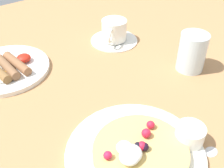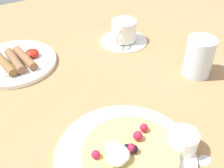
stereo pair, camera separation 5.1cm
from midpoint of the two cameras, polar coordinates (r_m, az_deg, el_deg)
The scene contains 10 objects.
ground_plane at distance 62.29cm, azimuth 0.86°, elevation -4.68°, with size 191.37×137.19×3.00cm, color #A6774C.
pancake_plate at distance 50.77cm, azimuth 5.79°, elevation -14.68°, with size 25.24×25.24×1.08cm, color white.
pancake_with_berries at distance 48.96cm, azimuth 6.57°, elevation -14.37°, with size 16.94×16.94×3.79cm.
syrup_ramekin at distance 51.94cm, azimuth 17.48°, elevation -11.29°, with size 5.43×5.43×3.40cm.
breakfast_plate at distance 76.27cm, azimuth -17.99°, elevation 4.23°, with size 22.22×22.22×1.16cm, color white.
fried_breakfast at distance 73.75cm, azimuth -17.46°, elevation 4.60°, with size 11.78×11.14×2.43cm.
coffee_saucer at distance 83.54cm, azimuth 4.24°, elevation 9.07°, with size 14.10×14.10×0.75cm, color white.
coffee_cup at distance 81.76cm, azimuth 4.31°, elevation 11.14°, with size 9.08×8.41×5.99cm.
teaspoon at distance 55.68cm, azimuth 24.76°, elevation -13.51°, with size 15.72×5.45×0.60cm.
water_glass at distance 70.89cm, azimuth 19.76°, elevation 5.27°, with size 6.97×6.97×9.84cm, color silver.
Camera 2 is at (-21.56, -40.47, 40.84)cm, focal length 43.73 mm.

